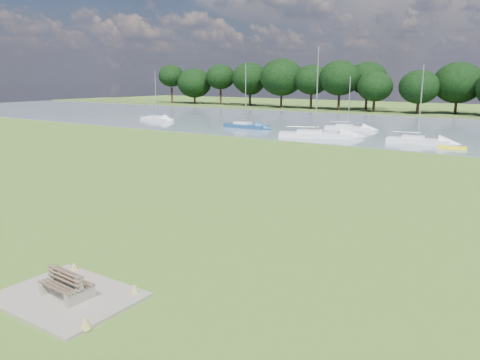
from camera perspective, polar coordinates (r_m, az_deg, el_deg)
The scene contains 11 objects.
ground at distance 26.08m, azimuth 5.25°, elevation -2.59°, with size 220.00×220.00×0.00m, color olive.
river at distance 65.64m, azimuth 23.15°, elevation 5.57°, with size 220.00×40.00×0.10m, color slate.
far_bank at distance 95.18m, azimuth 26.62°, elevation 7.10°, with size 220.00×20.00×0.40m, color #4C6626.
concrete_pad at distance 15.95m, azimuth -20.28°, elevation -13.22°, with size 4.20×3.20×0.10m, color gray.
bench_pair at distance 15.78m, azimuth -20.39°, elevation -11.88°, with size 1.69×1.06×0.88m.
kayak at distance 48.91m, azimuth 24.47°, elevation 3.63°, with size 2.58×0.60×0.26m, color yellow.
sailboat_1 at distance 62.85m, azimuth 0.62°, elevation 6.78°, with size 6.38×2.15×8.44m.
sailboat_2 at distance 53.65m, azimuth 9.10°, elevation 5.66°, with size 8.39×5.33×9.95m.
sailboat_3 at distance 75.14m, azimuth -10.17°, elevation 7.48°, with size 6.43×2.74×7.62m.
sailboat_4 at distance 51.51m, azimuth 20.78°, elevation 4.70°, with size 6.26×2.26×7.89m.
sailboat_7 at distance 61.84m, azimuth 12.96°, elevation 6.33°, with size 5.96×2.65×6.74m.
Camera 1 is at (11.93, -22.19, 6.76)m, focal length 35.00 mm.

